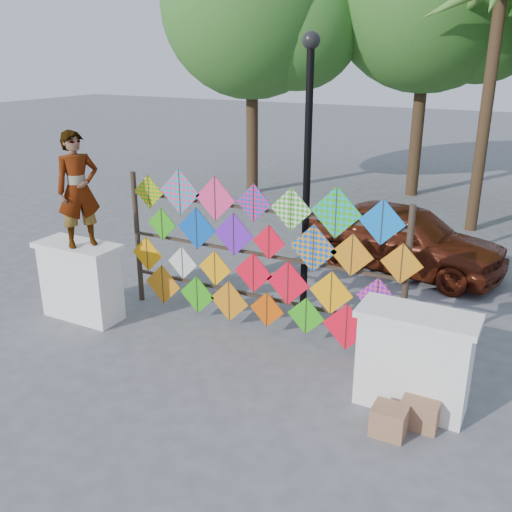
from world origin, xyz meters
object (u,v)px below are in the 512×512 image
at_px(kite_rack, 258,257).
at_px(lamppost, 308,149).
at_px(vendor_woman, 78,190).
at_px(sedan, 403,237).

xyz_separation_m(kite_rack, lamppost, (0.22, 1.27, 1.46)).
height_order(vendor_woman, lamppost, lamppost).
distance_m(kite_rack, vendor_woman, 2.94).
relative_size(kite_rack, lamppost, 1.10).
bearing_deg(vendor_woman, lamppost, -21.97).
relative_size(vendor_woman, sedan, 0.45).
bearing_deg(kite_rack, vendor_woman, -160.45).
bearing_deg(vendor_woman, kite_rack, -40.15).
bearing_deg(kite_rack, lamppost, 80.11).
distance_m(sedan, lamppost, 3.36).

